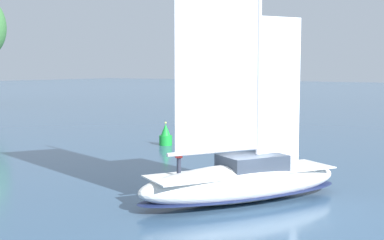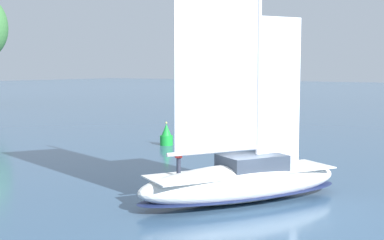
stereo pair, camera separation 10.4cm
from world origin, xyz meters
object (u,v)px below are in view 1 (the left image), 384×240
sailboat_moored_mid_channel (251,111)px  channel_buoy (166,136)px  motor_tender (279,153)px  sailboat_main (243,177)px

sailboat_moored_mid_channel → channel_buoy: (-26.58, -6.59, 0.01)m
channel_buoy → motor_tender: bearing=-94.0°
sailboat_moored_mid_channel → channel_buoy: sailboat_moored_mid_channel is taller
sailboat_main → channel_buoy: 19.15m
sailboat_moored_mid_channel → motor_tender: bearing=-147.7°
sailboat_main → channel_buoy: sailboat_main is taller
motor_tender → channel_buoy: channel_buoy is taller
sailboat_main → sailboat_moored_mid_channel: size_ratio=1.68×
channel_buoy → sailboat_main: bearing=-130.8°
sailboat_main → channel_buoy: size_ratio=7.72×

